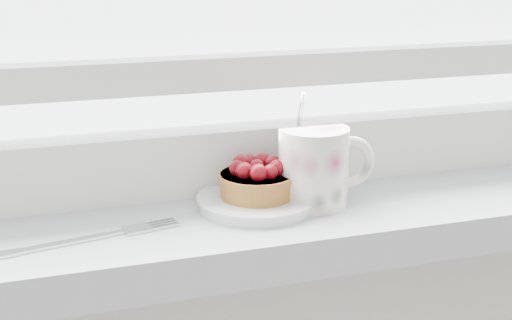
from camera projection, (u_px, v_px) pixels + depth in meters
name	position (u px, v px, depth m)	size (l,w,h in m)	color
saucer	(257.00, 201.00, 0.73)	(0.12, 0.12, 0.01)	silver
raspberry_tart	(257.00, 179.00, 0.73)	(0.08, 0.08, 0.04)	brown
floral_mug	(316.00, 165.00, 0.73)	(0.11, 0.08, 0.12)	white
fork	(92.00, 238.00, 0.65)	(0.17, 0.05, 0.00)	silver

